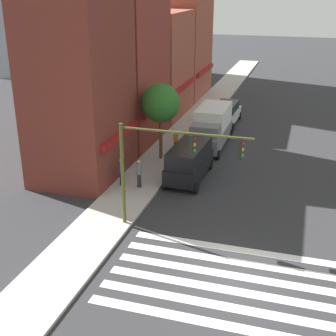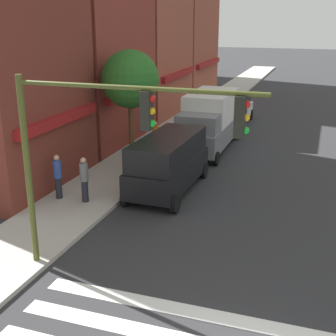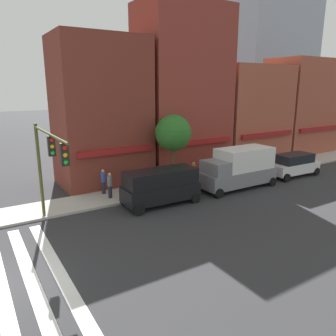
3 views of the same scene
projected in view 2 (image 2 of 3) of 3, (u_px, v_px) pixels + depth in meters
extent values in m
cube|color=silver|center=(248.00, 323.00, 11.19)|extent=(0.54, 10.80, 0.01)
cube|color=maroon|center=(60.00, 120.00, 18.81)|extent=(5.72, 0.30, 0.40)
cube|color=maroon|center=(87.00, 13.00, 25.14)|extent=(7.74, 5.00, 14.21)
cube|color=maroon|center=(134.00, 92.00, 25.61)|extent=(6.58, 0.30, 0.40)
cube|color=#9E4C38|center=(144.00, 48.00, 33.22)|extent=(7.96, 5.00, 9.55)
cube|color=maroon|center=(179.00, 74.00, 32.96)|extent=(6.77, 0.30, 0.40)
cube|color=#9E4C38|center=(180.00, 36.00, 40.67)|extent=(8.30, 5.00, 10.50)
cube|color=maroon|center=(209.00, 63.00, 40.56)|extent=(7.05, 0.30, 0.40)
cylinder|color=#474C1E|center=(28.00, 176.00, 12.97)|extent=(0.18, 0.18, 5.56)
cylinder|color=#474C1E|center=(134.00, 88.00, 11.16)|extent=(0.12, 6.48, 0.12)
cube|color=black|center=(147.00, 111.00, 11.23)|extent=(0.32, 0.24, 0.95)
sphere|color=red|center=(152.00, 99.00, 11.10)|extent=(0.18, 0.18, 0.18)
sphere|color=#EAAD14|center=(152.00, 111.00, 11.19)|extent=(0.18, 0.18, 0.18)
sphere|color=green|center=(152.00, 123.00, 11.28)|extent=(0.18, 0.18, 0.18)
cube|color=black|center=(240.00, 117.00, 10.53)|extent=(0.32, 0.24, 0.95)
sphere|color=red|center=(247.00, 104.00, 10.40)|extent=(0.18, 0.18, 0.18)
sphere|color=#EAAD14|center=(246.00, 118.00, 10.49)|extent=(0.18, 0.18, 0.18)
sphere|color=green|center=(245.00, 131.00, 10.58)|extent=(0.18, 0.18, 0.18)
cube|color=black|center=(168.00, 172.00, 19.34)|extent=(5.05, 2.13, 1.00)
cube|color=black|center=(168.00, 148.00, 19.03)|extent=(4.80, 1.97, 1.00)
cylinder|color=black|center=(126.00, 198.00, 17.93)|extent=(0.68, 0.22, 0.68)
cylinder|color=black|center=(175.00, 204.00, 17.31)|extent=(0.68, 0.22, 0.68)
cylinder|color=black|center=(162.00, 166.00, 21.69)|extent=(0.68, 0.22, 0.68)
cylinder|color=black|center=(204.00, 170.00, 21.07)|extent=(0.68, 0.22, 0.68)
cube|color=slate|center=(208.00, 133.00, 25.39)|extent=(6.20, 2.21, 1.10)
cube|color=silver|center=(212.00, 107.00, 25.52)|extent=(4.34, 2.21, 1.60)
cube|color=slate|center=(199.00, 123.00, 23.30)|extent=(1.74, 2.09, 0.90)
cylinder|color=black|center=(173.00, 154.00, 23.48)|extent=(0.68, 0.22, 0.68)
cylinder|color=black|center=(216.00, 159.00, 22.81)|extent=(0.68, 0.22, 0.68)
cylinder|color=black|center=(201.00, 130.00, 28.32)|extent=(0.68, 0.22, 0.68)
cylinder|color=black|center=(237.00, 133.00, 27.64)|extent=(0.68, 0.22, 0.68)
cube|color=white|center=(232.00, 113.00, 31.27)|extent=(4.75, 2.02, 0.85)
cube|color=black|center=(233.00, 101.00, 31.02)|extent=(3.33, 1.83, 0.75)
cylinder|color=black|center=(211.00, 124.00, 29.95)|extent=(0.68, 0.22, 0.68)
cylinder|color=black|center=(241.00, 126.00, 29.37)|extent=(0.68, 0.22, 0.68)
cylinder|color=black|center=(224.00, 113.00, 33.44)|extent=(0.68, 0.22, 0.68)
cylinder|color=black|center=(251.00, 114.00, 32.86)|extent=(0.68, 0.22, 0.68)
cylinder|color=#23232D|center=(85.00, 191.00, 17.96)|extent=(0.26, 0.26, 0.85)
cylinder|color=slate|center=(84.00, 172.00, 17.72)|extent=(0.32, 0.32, 0.70)
sphere|color=tan|center=(83.00, 160.00, 17.57)|extent=(0.22, 0.22, 0.22)
cylinder|color=#23232D|center=(59.00, 188.00, 18.29)|extent=(0.26, 0.26, 0.85)
cylinder|color=#2D4C9E|center=(57.00, 169.00, 18.04)|extent=(0.32, 0.32, 0.70)
sphere|color=tan|center=(56.00, 158.00, 17.90)|extent=(0.22, 0.22, 0.22)
cylinder|color=#23232D|center=(156.00, 147.00, 23.83)|extent=(0.26, 0.26, 0.85)
cylinder|color=orange|center=(155.00, 133.00, 23.59)|extent=(0.32, 0.32, 0.70)
sphere|color=tan|center=(155.00, 124.00, 23.45)|extent=(0.22, 0.22, 0.22)
cylinder|color=brown|center=(131.00, 131.00, 22.41)|extent=(0.24, 0.24, 3.10)
sphere|color=#286623|center=(130.00, 79.00, 21.63)|extent=(2.70, 2.70, 2.70)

